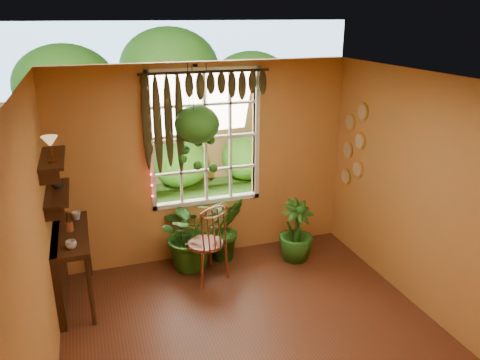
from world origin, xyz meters
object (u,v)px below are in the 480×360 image
object	(u,v)px
counter_ledge	(64,261)
potted_plant_mid	(227,229)
hanging_basket	(197,129)
windsor_chair	(207,253)
potted_plant_left	(192,232)

from	to	relation	value
counter_ledge	potted_plant_mid	distance (m)	2.16
potted_plant_mid	hanging_basket	xyz separation A→B (m)	(-0.37, 0.02, 1.44)
windsor_chair	hanging_basket	xyz separation A→B (m)	(0.02, 0.43, 1.54)
potted_plant_left	potted_plant_mid	bearing A→B (deg)	6.51
counter_ledge	hanging_basket	bearing A→B (deg)	13.77
counter_ledge	potted_plant_mid	xyz separation A→B (m)	(2.11, 0.41, -0.10)
potted_plant_mid	windsor_chair	bearing A→B (deg)	-133.21
hanging_basket	windsor_chair	bearing A→B (deg)	-92.33
counter_ledge	hanging_basket	world-z (taller)	hanging_basket
potted_plant_left	potted_plant_mid	world-z (taller)	potted_plant_left
counter_ledge	hanging_basket	distance (m)	2.24
potted_plant_left	hanging_basket	bearing A→B (deg)	28.98
windsor_chair	potted_plant_mid	world-z (taller)	windsor_chair
potted_plant_left	windsor_chair	bearing A→B (deg)	-71.57
counter_ledge	potted_plant_left	distance (m)	1.65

